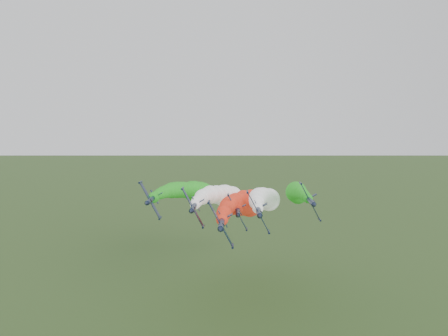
{
  "coord_description": "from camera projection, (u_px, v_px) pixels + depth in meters",
  "views": [
    {
      "loc": [
        0.42,
        -100.32,
        66.02
      ],
      "look_at": [
        -2.91,
        4.89,
        56.0
      ],
      "focal_mm": 35.0,
      "sensor_mm": 36.0,
      "label": 1
    }
  ],
  "objects": [
    {
      "name": "jet_inner_left",
      "position": [
        223.0,
        196.0,
        166.54
      ],
      "size": [
        15.76,
        91.92,
        20.43
      ],
      "rotation": [
        0.0,
        1.08,
        0.0
      ],
      "color": "#101A31",
      "rests_on": "ground"
    },
    {
      "name": "jet_lead",
      "position": [
        241.0,
        205.0,
        149.99
      ],
      "size": [
        15.51,
        91.67,
        20.18
      ],
      "rotation": [
        0.0,
        1.08,
        0.0
      ],
      "color": "#101A31",
      "rests_on": "ground"
    },
    {
      "name": "jet_inner_right",
      "position": [
        264.0,
        198.0,
        159.91
      ],
      "size": [
        15.67,
        91.83,
        20.34
      ],
      "rotation": [
        0.0,
        1.08,
        0.0
      ],
      "color": "#101A31",
      "rests_on": "ground"
    },
    {
      "name": "jet_trail",
      "position": [
        250.0,
        200.0,
        177.49
      ],
      "size": [
        15.43,
        91.59,
        20.1
      ],
      "rotation": [
        0.0,
        1.08,
        0.0
      ],
      "color": "#101A31",
      "rests_on": "ground"
    },
    {
      "name": "jet_outer_left",
      "position": [
        194.0,
        192.0,
        172.44
      ],
      "size": [
        15.23,
        91.38,
        19.9
      ],
      "rotation": [
        0.0,
        1.08,
        0.0
      ],
      "color": "#101A31",
      "rests_on": "ground"
    },
    {
      "name": "jet_outer_right",
      "position": [
        297.0,
        193.0,
        171.29
      ],
      "size": [
        15.25,
        91.41,
        19.92
      ],
      "rotation": [
        0.0,
        1.08,
        0.0
      ],
      "color": "#101A31",
      "rests_on": "ground"
    }
  ]
}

